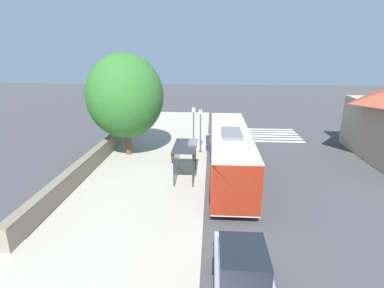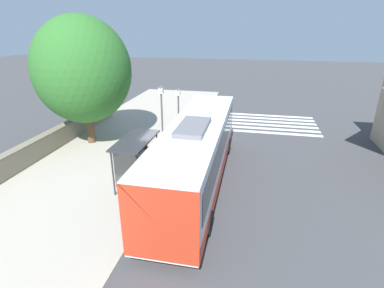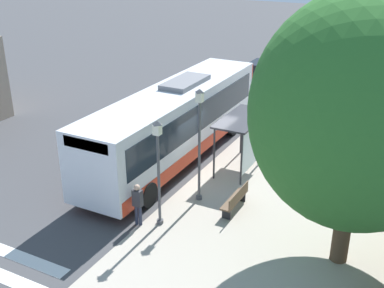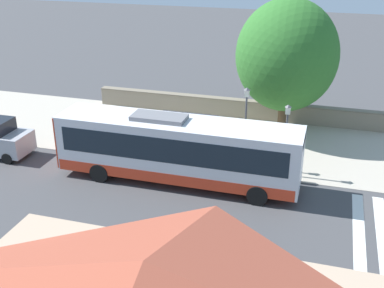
{
  "view_description": "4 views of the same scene",
  "coord_description": "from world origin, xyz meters",
  "px_view_note": "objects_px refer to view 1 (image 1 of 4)",
  "views": [
    {
      "loc": [
        0.32,
        -20.46,
        8.48
      ],
      "look_at": [
        -1.09,
        0.93,
        1.8
      ],
      "focal_mm": 28.0,
      "sensor_mm": 36.0,
      "label": 1
    },
    {
      "loc": [
        4.2,
        -14.32,
        7.71
      ],
      "look_at": [
        0.81,
        1.93,
        1.07
      ],
      "focal_mm": 28.0,
      "sensor_mm": 36.0,
      "label": 2
    },
    {
      "loc": [
        -8.42,
        16.8,
        9.44
      ],
      "look_at": [
        0.03,
        0.64,
        1.59
      ],
      "focal_mm": 45.0,
      "sensor_mm": 36.0,
      "label": 3
    },
    {
      "loc": [
        22.54,
        6.09,
        11.79
      ],
      "look_at": [
        1.57,
        -0.09,
        2.16
      ],
      "focal_mm": 45.0,
      "sensor_mm": 36.0,
      "label": 4
    }
  ],
  "objects_px": {
    "bus": "(230,152)",
    "street_lamp_far": "(200,126)",
    "bench": "(174,155)",
    "street_lamp_near": "(194,129)",
    "bus_shelter": "(183,151)",
    "shade_tree": "(125,96)",
    "parked_car_behind_bus": "(242,275)",
    "pedestrian": "(208,141)"
  },
  "relations": [
    {
      "from": "parked_car_behind_bus",
      "to": "shade_tree",
      "type": "bearing_deg",
      "value": 118.17
    },
    {
      "from": "pedestrian",
      "to": "street_lamp_near",
      "type": "xyz_separation_m",
      "value": [
        -1.09,
        -2.61,
        1.72
      ]
    },
    {
      "from": "bench",
      "to": "shade_tree",
      "type": "distance_m",
      "value": 6.19
    },
    {
      "from": "street_lamp_far",
      "to": "bench",
      "type": "bearing_deg",
      "value": -134.3
    },
    {
      "from": "street_lamp_near",
      "to": "parked_car_behind_bus",
      "type": "height_order",
      "value": "street_lamp_near"
    },
    {
      "from": "bus_shelter",
      "to": "bench",
      "type": "relative_size",
      "value": 1.82
    },
    {
      "from": "bench",
      "to": "street_lamp_far",
      "type": "height_order",
      "value": "street_lamp_far"
    },
    {
      "from": "shade_tree",
      "to": "bus",
      "type": "bearing_deg",
      "value": -27.45
    },
    {
      "from": "bus",
      "to": "shade_tree",
      "type": "xyz_separation_m",
      "value": [
        -8.33,
        4.33,
        3.14
      ]
    },
    {
      "from": "bench",
      "to": "shade_tree",
      "type": "relative_size",
      "value": 0.21
    },
    {
      "from": "bus_shelter",
      "to": "shade_tree",
      "type": "bearing_deg",
      "value": 137.42
    },
    {
      "from": "bus",
      "to": "bench",
      "type": "xyz_separation_m",
      "value": [
        -4.26,
        3.07,
        -1.35
      ]
    },
    {
      "from": "bus",
      "to": "bus_shelter",
      "type": "xyz_separation_m",
      "value": [
        -3.19,
        -0.4,
        0.14
      ]
    },
    {
      "from": "street_lamp_near",
      "to": "bench",
      "type": "bearing_deg",
      "value": 176.19
    },
    {
      "from": "street_lamp_near",
      "to": "shade_tree",
      "type": "distance_m",
      "value": 6.26
    },
    {
      "from": "bench",
      "to": "street_lamp_near",
      "type": "bearing_deg",
      "value": -3.81
    },
    {
      "from": "street_lamp_near",
      "to": "street_lamp_far",
      "type": "bearing_deg",
      "value": 78.28
    },
    {
      "from": "parked_car_behind_bus",
      "to": "street_lamp_near",
      "type": "bearing_deg",
      "value": 100.3
    },
    {
      "from": "shade_tree",
      "to": "bus_shelter",
      "type": "bearing_deg",
      "value": -42.58
    },
    {
      "from": "pedestrian",
      "to": "parked_car_behind_bus",
      "type": "xyz_separation_m",
      "value": [
        1.44,
        -16.52,
        0.1
      ]
    },
    {
      "from": "pedestrian",
      "to": "street_lamp_near",
      "type": "distance_m",
      "value": 3.31
    },
    {
      "from": "bus",
      "to": "street_lamp_far",
      "type": "distance_m",
      "value": 5.64
    },
    {
      "from": "street_lamp_near",
      "to": "street_lamp_far",
      "type": "xyz_separation_m",
      "value": [
        0.45,
        2.19,
        -0.31
      ]
    },
    {
      "from": "bus_shelter",
      "to": "street_lamp_far",
      "type": "xyz_separation_m",
      "value": [
        0.96,
        5.55,
        0.38
      ]
    },
    {
      "from": "bench",
      "to": "bus",
      "type": "bearing_deg",
      "value": -35.75
    },
    {
      "from": "bus",
      "to": "bench",
      "type": "bearing_deg",
      "value": 144.25
    },
    {
      "from": "pedestrian",
      "to": "street_lamp_far",
      "type": "height_order",
      "value": "street_lamp_far"
    },
    {
      "from": "pedestrian",
      "to": "street_lamp_near",
      "type": "height_order",
      "value": "street_lamp_near"
    },
    {
      "from": "bus_shelter",
      "to": "bench",
      "type": "xyz_separation_m",
      "value": [
        -1.07,
        3.47,
        -1.49
      ]
    },
    {
      "from": "bus_shelter",
      "to": "shade_tree",
      "type": "relative_size",
      "value": 0.39
    },
    {
      "from": "bus_shelter",
      "to": "bench",
      "type": "height_order",
      "value": "bus_shelter"
    },
    {
      "from": "bus",
      "to": "street_lamp_far",
      "type": "height_order",
      "value": "street_lamp_far"
    },
    {
      "from": "parked_car_behind_bus",
      "to": "bus",
      "type": "bearing_deg",
      "value": 89.22
    },
    {
      "from": "pedestrian",
      "to": "parked_car_behind_bus",
      "type": "height_order",
      "value": "parked_car_behind_bus"
    },
    {
      "from": "bus_shelter",
      "to": "parked_car_behind_bus",
      "type": "relative_size",
      "value": 0.83
    },
    {
      "from": "bus",
      "to": "street_lamp_near",
      "type": "bearing_deg",
      "value": 132.12
    },
    {
      "from": "street_lamp_far",
      "to": "parked_car_behind_bus",
      "type": "relative_size",
      "value": 1.0
    },
    {
      "from": "bus_shelter",
      "to": "shade_tree",
      "type": "height_order",
      "value": "shade_tree"
    },
    {
      "from": "bench",
      "to": "parked_car_behind_bus",
      "type": "height_order",
      "value": "parked_car_behind_bus"
    },
    {
      "from": "bus",
      "to": "pedestrian",
      "type": "bearing_deg",
      "value": 105.89
    },
    {
      "from": "shade_tree",
      "to": "bench",
      "type": "bearing_deg",
      "value": -17.21
    },
    {
      "from": "bus_shelter",
      "to": "street_lamp_far",
      "type": "height_order",
      "value": "street_lamp_far"
    }
  ]
}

